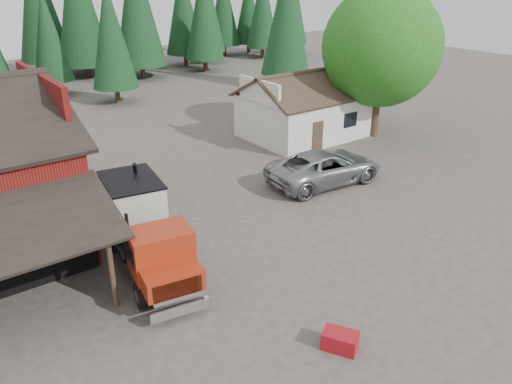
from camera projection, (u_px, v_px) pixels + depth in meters
ground at (275, 279)px, 19.39m from camera, size 120.00×120.00×0.00m
farmhouse at (304, 113)px, 35.27m from camera, size 8.60×6.42×4.65m
deciduous_tree at (382, 51)px, 33.49m from camera, size 8.00×8.00×10.20m
conifer_backdrop at (15, 88)px, 50.12m from camera, size 76.00×16.00×16.00m
near_pine_b at (111, 34)px, 42.17m from camera, size 3.96×3.96×10.40m
near_pine_c at (286, 15)px, 47.52m from camera, size 4.84×4.84×12.40m
feed_truck at (143, 226)px, 19.72m from camera, size 3.53×8.51×3.73m
silver_car at (325, 167)px, 27.71m from camera, size 6.95×3.69×1.86m
equip_box at (340, 341)px, 15.77m from camera, size 1.16×1.30×0.60m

